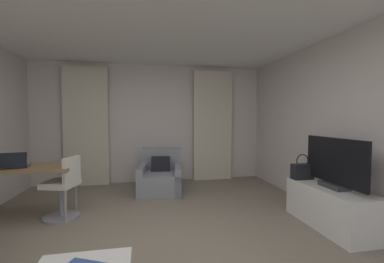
{
  "coord_description": "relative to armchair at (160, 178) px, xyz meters",
  "views": [
    {
      "loc": [
        -0.19,
        -2.63,
        1.42
      ],
      "look_at": [
        0.57,
        1.29,
        1.21
      ],
      "focal_mm": 23.29,
      "sensor_mm": 36.0,
      "label": 1
    }
  ],
  "objects": [
    {
      "name": "laptop",
      "position": [
        -2.02,
        -1.07,
        0.53
      ],
      "size": [
        0.36,
        0.3,
        0.22
      ],
      "color": "#2D2D33",
      "rests_on": "desk"
    },
    {
      "name": "ceiling",
      "position": [
        -0.12,
        -2.15,
        2.37
      ],
      "size": [
        5.12,
        6.12,
        0.06
      ],
      "primitive_type": "cube",
      "color": "white",
      "rests_on": "wall_left"
    },
    {
      "name": "wall_right",
      "position": [
        2.41,
        -2.15,
        1.04
      ],
      "size": [
        0.06,
        6.12,
        2.6
      ],
      "color": "silver",
      "rests_on": "ground"
    },
    {
      "name": "tv_console",
      "position": [
        2.08,
        -2.0,
        0.0
      ],
      "size": [
        0.52,
        1.2,
        0.53
      ],
      "color": "white",
      "rests_on": "ground"
    },
    {
      "name": "tv_flatscreen",
      "position": [
        2.08,
        -2.05,
        0.57
      ],
      "size": [
        0.2,
        1.0,
        0.64
      ],
      "color": "#333338",
      "rests_on": "tv_console"
    },
    {
      "name": "armchair",
      "position": [
        0.0,
        0.0,
        0.0
      ],
      "size": [
        0.9,
        0.96,
        0.8
      ],
      "color": "gray",
      "rests_on": "ground"
    },
    {
      "name": "curtain_right_panel",
      "position": [
        1.26,
        0.75,
        0.99
      ],
      "size": [
        0.9,
        0.06,
        2.5
      ],
      "color": "beige",
      "rests_on": "ground"
    },
    {
      "name": "handbag_primary",
      "position": [
        1.97,
        -1.55,
        0.39
      ],
      "size": [
        0.3,
        0.14,
        0.37
      ],
      "color": "black",
      "rests_on": "tv_console"
    },
    {
      "name": "curtain_left_panel",
      "position": [
        -1.49,
        0.75,
        0.99
      ],
      "size": [
        0.9,
        0.06,
        2.5
      ],
      "color": "beige",
      "rests_on": "ground"
    },
    {
      "name": "wall_window",
      "position": [
        -0.12,
        0.88,
        1.04
      ],
      "size": [
        5.12,
        0.06,
        2.6
      ],
      "color": "silver",
      "rests_on": "ground"
    },
    {
      "name": "ground_plane",
      "position": [
        -0.12,
        -2.15,
        -0.26
      ],
      "size": [
        12.0,
        12.0,
        0.0
      ],
      "primitive_type": "plane",
      "color": "gray"
    },
    {
      "name": "desk_chair",
      "position": [
        -1.43,
        -1.05,
        0.13
      ],
      "size": [
        0.5,
        0.5,
        0.88
      ],
      "color": "gray",
      "rests_on": "ground"
    },
    {
      "name": "desk",
      "position": [
        -1.91,
        -0.98,
        0.42
      ],
      "size": [
        1.21,
        0.61,
        0.75
      ],
      "color": "olive",
      "rests_on": "ground"
    }
  ]
}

